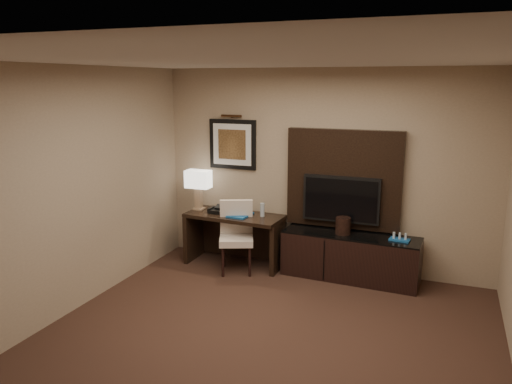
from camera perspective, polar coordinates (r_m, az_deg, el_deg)
The scene contains 19 objects.
floor at distance 4.94m, azimuth -0.20°, elevation -18.25°, with size 4.50×5.00×0.01m, color #321D16.
ceiling at distance 4.25m, azimuth -0.23°, elevation 14.90°, with size 4.50×5.00×0.01m, color silver.
wall_back at distance 6.74m, azimuth 7.60°, elevation 2.41°, with size 4.50×0.01×2.70m, color #9C856A.
wall_front at distance 2.43m, azimuth -23.48°, elevation -17.59°, with size 4.50×0.01×2.70m, color #9C856A.
wall_left at distance 5.61m, azimuth -22.14°, elevation -0.48°, with size 0.01×5.00×2.70m, color #9C856A.
desk at distance 7.01m, azimuth -2.45°, elevation -5.42°, with size 1.35×0.58×0.72m, color black.
credenza at distance 6.63m, azimuth 10.71°, elevation -7.27°, with size 1.75×0.49×0.60m, color black.
tv_wall_panel at distance 6.63m, azimuth 9.97°, elevation 1.46°, with size 1.50×0.12×1.30m, color black.
tv at distance 6.59m, azimuth 9.72°, elevation -0.82°, with size 1.00×0.08×0.60m, color black.
artwork at distance 7.09m, azimuth -2.68°, elevation 5.46°, with size 0.70×0.04×0.70m, color black.
picture_light at distance 7.01m, azimuth -2.84°, elevation 8.67°, with size 0.04×0.04×0.30m, color #3F2514.
desk_chair at distance 6.70m, azimuth -2.27°, elevation -5.40°, with size 0.44×0.51×0.92m, color beige, non-canonical shape.
table_lamp at distance 7.15m, azimuth -6.58°, elevation 0.10°, with size 0.33×0.19×0.54m, color tan, non-canonical shape.
desk_phone at distance 7.00m, azimuth -4.47°, elevation -1.95°, with size 0.22×0.19×0.11m, color black, non-canonical shape.
blue_folder at distance 6.83m, azimuth -1.83°, elevation -2.64°, with size 0.26×0.35×0.02m, color #165393.
book at distance 6.85m, azimuth -1.93°, elevation -1.82°, with size 0.15×0.02×0.20m, color #C1B197.
water_bottle at distance 6.78m, azimuth 0.73°, elevation -2.05°, with size 0.06×0.06×0.19m, color #AAB6C0.
ice_bucket at distance 6.51m, azimuth 9.92°, elevation -3.81°, with size 0.20×0.20×0.22m, color black.
minibar_tray at distance 6.42m, azimuth 16.10°, elevation -4.97°, with size 0.24×0.15×0.09m, color #175597, non-canonical shape.
Camera 1 is at (1.55, -3.95, 2.53)m, focal length 35.00 mm.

